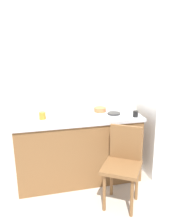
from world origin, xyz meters
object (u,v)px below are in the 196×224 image
refrigerator (163,121)px  chair (123,163)px  hotplate (114,113)px  cup_black (135,114)px  terracotta_bowl (100,110)px  cup_orange (42,116)px

refrigerator → chair: size_ratio=1.60×
hotplate → cup_black: size_ratio=2.21×
terracotta_bowl → hotplate: bearing=-47.5°
refrigerator → hotplate: refrigerator is taller
refrigerator → cup_orange: bearing=179.9°
chair → cup_black: 0.67m
cup_orange → cup_black: size_ratio=1.14×
terracotta_bowl → cup_black: cup_black is taller
refrigerator → terracotta_bowl: size_ratio=8.89×
chair → cup_black: size_ratio=11.58×
hotplate → cup_black: cup_black is taller
terracotta_bowl → hotplate: 0.21m
cup_black → cup_orange: bearing=170.2°
cup_orange → refrigerator: bearing=-0.1°
refrigerator → chair: (-0.81, -0.62, -0.21)m
terracotta_bowl → cup_black: bearing=-42.2°
cup_orange → cup_black: bearing=-9.8°
refrigerator → chair: refrigerator is taller
chair → hotplate: bearing=114.8°
chair → hotplate: 0.72m
cup_orange → chair: bearing=-37.0°
refrigerator → cup_black: (-0.51, -0.19, 0.20)m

